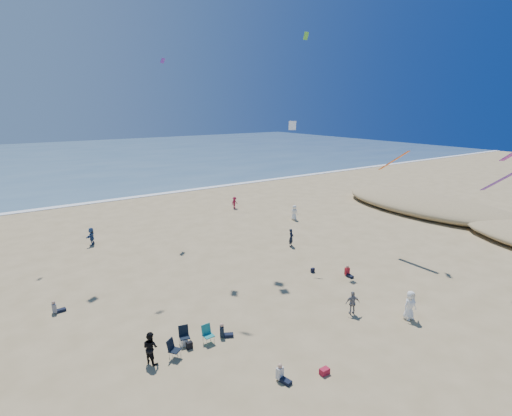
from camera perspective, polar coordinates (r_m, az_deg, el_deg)
ocean at (r=104.59m, az=-29.53°, el=5.86°), size 220.00×100.00×0.06m
surf_line at (r=55.63m, az=-24.15°, el=0.46°), size 220.00×1.20×0.08m
standing_flyers at (r=27.17m, az=-1.14°, el=-10.47°), size 32.74×47.78×1.86m
seated_group at (r=22.48m, az=3.82°, el=-17.41°), size 19.59×24.74×0.84m
chair_cluster at (r=22.03m, az=-9.48°, el=-18.09°), size 2.73×1.58×1.00m
white_tote at (r=22.42m, az=-10.22°, el=-18.40°), size 0.35×0.20×0.40m
black_backpack at (r=22.19m, az=-9.49°, el=-18.78°), size 0.30×0.22×0.38m
cooler at (r=20.52m, az=9.76°, el=-22.01°), size 0.45×0.30×0.30m
navy_bag at (r=30.87m, az=8.10°, el=-8.79°), size 0.28×0.18×0.34m
kites_aloft at (r=28.12m, az=8.12°, el=18.00°), size 42.96×36.19×24.35m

